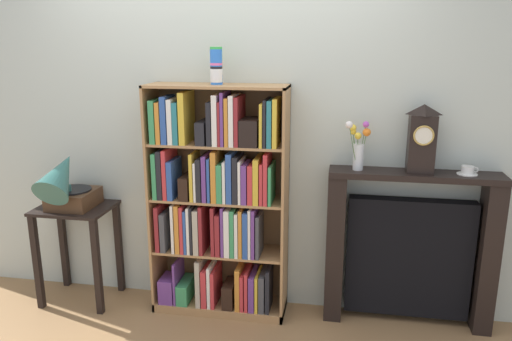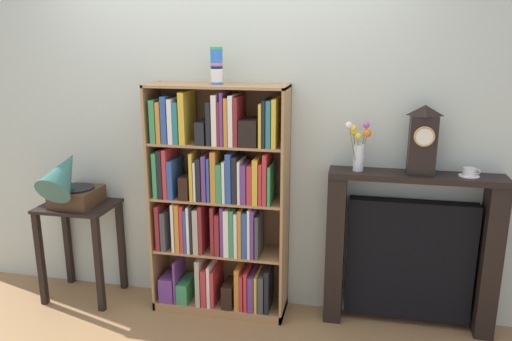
{
  "view_description": "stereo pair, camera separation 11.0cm",
  "coord_description": "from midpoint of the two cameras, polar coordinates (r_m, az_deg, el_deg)",
  "views": [
    {
      "loc": [
        0.83,
        -3.12,
        1.91
      ],
      "look_at": [
        0.26,
        0.08,
        1.05
      ],
      "focal_mm": 35.11,
      "sensor_mm": 36.0,
      "label": 1
    },
    {
      "loc": [
        0.94,
        -3.1,
        1.91
      ],
      "look_at": [
        0.26,
        0.08,
        1.05
      ],
      "focal_mm": 35.11,
      "sensor_mm": 36.0,
      "label": 2
    }
  ],
  "objects": [
    {
      "name": "side_table_left",
      "position": [
        3.95,
        -18.64,
        -6.56
      ],
      "size": [
        0.53,
        0.41,
        0.74
      ],
      "color": "black",
      "rests_on": "ground"
    },
    {
      "name": "bookshelf",
      "position": [
        3.49,
        -3.47,
        -3.92
      ],
      "size": [
        0.94,
        0.31,
        1.62
      ],
      "color": "#A87A4C",
      "rests_on": "ground"
    },
    {
      "name": "gramophone",
      "position": [
        3.75,
        -19.83,
        -1.21
      ],
      "size": [
        0.3,
        0.51,
        0.48
      ],
      "color": "#472D1C",
      "rests_on": "side_table_left"
    },
    {
      "name": "teacup_with_saucer",
      "position": [
        3.42,
        23.99,
        -0.23
      ],
      "size": [
        0.13,
        0.13,
        0.05
      ],
      "color": "white",
      "rests_on": "fireplace_mantel"
    },
    {
      "name": "flower_vase",
      "position": [
        3.31,
        12.54,
        2.66
      ],
      "size": [
        0.17,
        0.15,
        0.33
      ],
      "color": "silver",
      "rests_on": "fireplace_mantel"
    },
    {
      "name": "ground_plane",
      "position": [
        3.76,
        -3.45,
        -15.96
      ],
      "size": [
        7.92,
        6.4,
        0.02
      ],
      "primitive_type": "cube",
      "color": "#997047"
    },
    {
      "name": "fireplace_mantel",
      "position": [
        3.56,
        17.98,
        -8.83
      ],
      "size": [
        1.11,
        0.22,
        1.08
      ],
      "color": "black",
      "rests_on": "ground"
    },
    {
      "name": "mantel_clock",
      "position": [
        3.32,
        19.38,
        3.31
      ],
      "size": [
        0.17,
        0.14,
        0.44
      ],
      "color": "black",
      "rests_on": "fireplace_mantel"
    },
    {
      "name": "wall_back",
      "position": [
        3.53,
        -0.72,
        4.79
      ],
      "size": [
        4.92,
        0.08,
        2.6
      ],
      "primitive_type": "cube",
      "color": "beige",
      "rests_on": "ground"
    },
    {
      "name": "cup_stack",
      "position": [
        3.32,
        -3.56,
        11.83
      ],
      "size": [
        0.08,
        0.08,
        0.24
      ],
      "color": "blue",
      "rests_on": "bookshelf"
    }
  ]
}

